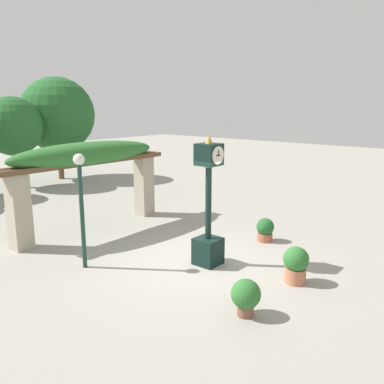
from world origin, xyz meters
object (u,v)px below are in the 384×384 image
object	(u,v)px
potted_plant_far_left	(246,296)
lamp_post	(81,194)
pedestal_clock	(208,213)
potted_plant_near_left	(265,229)
potted_plant_near_right	(296,264)

from	to	relation	value
potted_plant_far_left	lamp_post	distance (m)	4.37
pedestal_clock	lamp_post	bearing A→B (deg)	134.11
lamp_post	potted_plant_near_left	bearing A→B (deg)	-27.74
pedestal_clock	potted_plant_far_left	xyz separation A→B (m)	(-1.49, -2.02, -0.88)
pedestal_clock	potted_plant_far_left	world-z (taller)	pedestal_clock
potted_plant_near_right	potted_plant_far_left	xyz separation A→B (m)	(-1.86, 0.06, -0.04)
pedestal_clock	potted_plant_near_left	world-z (taller)	pedestal_clock
potted_plant_near_right	potted_plant_far_left	world-z (taller)	potted_plant_near_right
lamp_post	potted_plant_near_right	bearing A→B (deg)	-60.09
potted_plant_far_left	potted_plant_near_left	bearing A→B (deg)	25.43
potted_plant_near_left	potted_plant_near_right	bearing A→B (deg)	-136.25
lamp_post	pedestal_clock	bearing A→B (deg)	-45.89
potted_plant_near_right	lamp_post	world-z (taller)	lamp_post
potted_plant_far_left	pedestal_clock	bearing A→B (deg)	53.62
pedestal_clock	potted_plant_near_left	xyz separation A→B (m)	(2.34, -0.20, -0.93)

